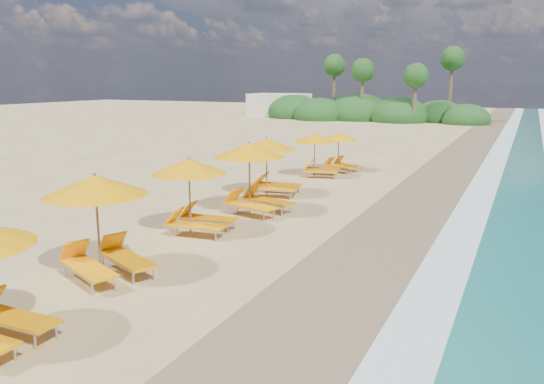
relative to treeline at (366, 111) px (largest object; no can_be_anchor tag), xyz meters
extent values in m
plane|color=tan|center=(9.94, -45.51, -1.00)|extent=(160.00, 160.00, 0.00)
cube|color=#836B4E|center=(13.94, -45.51, -0.99)|extent=(4.00, 160.00, 0.01)
cube|color=white|center=(15.44, -45.51, -0.97)|extent=(1.20, 160.00, 0.01)
cylinder|color=olive|center=(7.90, -50.93, 0.21)|extent=(0.06, 0.06, 2.42)
cone|color=#F89D05|center=(7.90, -50.93, 1.22)|extent=(3.25, 3.25, 0.49)
sphere|color=olive|center=(7.90, -50.93, 1.49)|extent=(0.09, 0.09, 0.09)
cylinder|color=olive|center=(7.81, -46.92, 0.14)|extent=(0.06, 0.06, 2.27)
cone|color=#F89D05|center=(7.81, -46.92, 1.08)|extent=(2.61, 2.61, 0.46)
sphere|color=olive|center=(7.81, -46.92, 1.33)|extent=(0.08, 0.08, 0.08)
cylinder|color=olive|center=(8.28, -43.90, 0.23)|extent=(0.06, 0.06, 2.44)
cone|color=#F89D05|center=(8.28, -43.90, 1.24)|extent=(2.99, 2.99, 0.49)
sphere|color=olive|center=(8.28, -43.90, 1.51)|extent=(0.09, 0.09, 0.09)
cylinder|color=olive|center=(7.53, -40.99, 0.15)|extent=(0.06, 0.06, 2.28)
cone|color=#F89D05|center=(7.53, -40.99, 1.09)|extent=(2.72, 2.72, 0.46)
sphere|color=olive|center=(7.53, -40.99, 1.35)|extent=(0.08, 0.08, 0.08)
cylinder|color=olive|center=(7.76, -36.21, 0.04)|extent=(0.05, 0.05, 2.06)
cone|color=#F89D05|center=(7.76, -36.21, 0.89)|extent=(2.54, 2.54, 0.41)
sphere|color=olive|center=(7.76, -36.21, 1.12)|extent=(0.07, 0.07, 0.07)
cylinder|color=olive|center=(8.27, -34.15, -0.02)|extent=(0.05, 0.05, 1.95)
cone|color=#F89D05|center=(8.27, -34.15, 0.79)|extent=(2.58, 2.58, 0.39)
sphere|color=olive|center=(8.27, -34.15, 1.00)|extent=(0.07, 0.07, 0.07)
ellipsoid|color=#163D14|center=(3.94, -0.51, -0.37)|extent=(6.40, 6.40, 4.16)
ellipsoid|color=#163D14|center=(-1.06, 0.49, -0.29)|extent=(7.20, 7.20, 4.68)
ellipsoid|color=#163D14|center=(-5.06, -1.51, -0.41)|extent=(6.00, 6.00, 3.90)
ellipsoid|color=#163D14|center=(7.94, 1.49, -0.45)|extent=(5.60, 5.60, 3.64)
ellipsoid|color=#163D14|center=(-9.06, 0.49, -0.35)|extent=(6.60, 6.60, 4.29)
ellipsoid|color=#163D14|center=(10.94, -0.51, -0.51)|extent=(5.00, 5.00, 3.25)
cylinder|color=brown|center=(5.94, -2.51, 1.50)|extent=(0.36, 0.36, 5.00)
sphere|color=#163D14|center=(5.94, -2.51, 4.00)|extent=(2.60, 2.60, 2.60)
cylinder|color=brown|center=(-0.06, -1.51, 1.80)|extent=(0.36, 0.36, 5.60)
sphere|color=#163D14|center=(-0.06, -1.51, 4.60)|extent=(2.60, 2.60, 2.60)
cylinder|color=brown|center=(-4.06, 0.49, 2.10)|extent=(0.36, 0.36, 6.20)
sphere|color=#163D14|center=(-4.06, 0.49, 5.20)|extent=(2.60, 2.60, 2.60)
cylinder|color=brown|center=(8.94, 1.49, 2.40)|extent=(0.36, 0.36, 6.80)
sphere|color=#163D14|center=(8.94, 1.49, 5.80)|extent=(2.60, 2.60, 2.60)
cube|color=beige|center=(-12.06, 2.49, 0.40)|extent=(7.00, 5.00, 2.80)
camera|label=1|loc=(17.02, -60.28, 3.68)|focal=35.35mm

